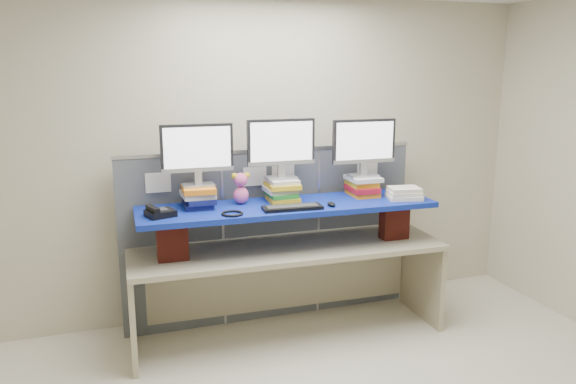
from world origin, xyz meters
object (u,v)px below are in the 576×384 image
object	(u,v)px
blue_board	(288,207)
keyboard	(292,208)
desk	(288,265)
monitor_center	(281,145)
monitor_right	(364,144)
monitor_left	(197,151)
desk_phone	(159,212)

from	to	relation	value
blue_board	keyboard	world-z (taller)	keyboard
desk	keyboard	distance (m)	0.55
blue_board	keyboard	bearing A→B (deg)	-95.51
monitor_center	monitor_right	distance (m)	0.72
desk	monitor_center	bearing A→B (deg)	100.04
monitor_left	monitor_center	world-z (taller)	monitor_center
desk	monitor_left	bearing A→B (deg)	170.28
desk	keyboard	world-z (taller)	keyboard
monitor_center	desk_phone	xyz separation A→B (m)	(-1.00, -0.17, -0.43)
keyboard	desk_phone	distance (m)	1.00
monitor_right	keyboard	size ratio (longest dim) A/B	1.18
monitor_left	monitor_center	bearing A→B (deg)	-0.00
desk	blue_board	bearing A→B (deg)	-127.93
monitor_left	keyboard	world-z (taller)	monitor_left
monitor_right	desk	bearing A→B (deg)	-170.42
blue_board	monitor_center	world-z (taller)	monitor_center
monitor_left	monitor_center	distance (m)	0.67
blue_board	monitor_left	xyz separation A→B (m)	(-0.69, 0.14, 0.46)
monitor_left	blue_board	bearing A→B (deg)	-9.72
blue_board	monitor_left	world-z (taller)	monitor_left
desk	monitor_left	xyz separation A→B (m)	(-0.69, 0.14, 0.95)
monitor_center	desk_phone	size ratio (longest dim) A/B	2.36
monitor_center	monitor_right	world-z (taller)	monitor_center
monitor_right	keyboard	bearing A→B (deg)	-158.34
monitor_right	keyboard	world-z (taller)	monitor_right
blue_board	monitor_center	distance (m)	0.50
desk_phone	monitor_left	bearing A→B (deg)	13.10
monitor_right	desk_phone	bearing A→B (deg)	-173.31
desk	monitor_right	distance (m)	1.19
monitor_left	desk_phone	distance (m)	0.56
monitor_left	monitor_center	xyz separation A→B (m)	(0.67, -0.02, 0.02)
monitor_right	desk_phone	size ratio (longest dim) A/B	2.36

